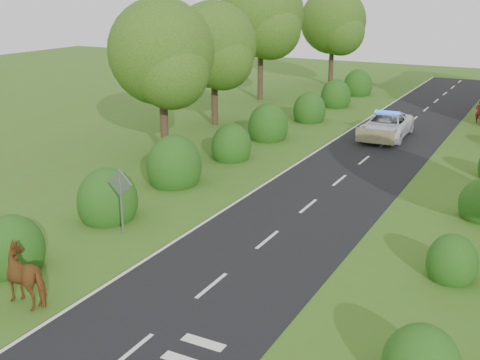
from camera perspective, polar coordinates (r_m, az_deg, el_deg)
The scene contains 12 objects.
ground at distance 18.79m, azimuth -2.71°, elevation -10.01°, with size 120.00×120.00×0.00m, color #40651C.
road at distance 31.72m, azimuth 11.16°, elevation 1.41°, with size 6.00×70.00×0.02m, color black.
road_markings at distance 30.31m, azimuth 7.11°, elevation 0.87°, with size 4.96×70.00×0.01m.
hedgerow_left at distance 31.06m, azimuth -2.16°, elevation 2.80°, with size 2.75×50.41×3.00m.
tree_left_a at distance 32.08m, azimuth -7.22°, elevation 11.50°, with size 5.74×5.60×8.38m.
tree_left_b at distance 39.63m, azimuth -2.28°, elevation 12.36°, with size 5.74×5.60×8.07m.
tree_left_c at distance 49.00m, azimuth 2.23°, elevation 15.12°, with size 6.97×6.80×10.22m.
tree_left_d at distance 57.37m, azimuth 9.01°, elevation 14.41°, with size 6.15×6.00×8.89m.
road_sign at distance 22.32m, azimuth -11.27°, elevation -1.14°, with size 1.06×0.08×2.53m.
cow at distance 18.65m, azimuth -19.31°, elevation -8.83°, with size 1.07×2.02×1.43m, color brown.
police_van at distance 37.81m, azimuth 13.68°, elevation 5.03°, with size 2.65×5.54×1.65m.
pedestrian_red at distance 43.99m, azimuth 21.76°, elevation 6.04°, with size 0.57×0.38×1.57m, color maroon.
Camera 1 is at (8.54, -14.27, 8.74)m, focal length 45.00 mm.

